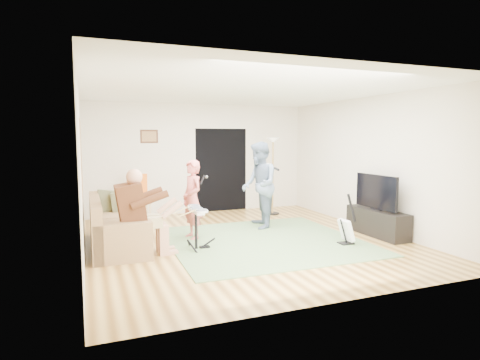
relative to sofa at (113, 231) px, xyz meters
name	(u,v)px	position (x,y,z in m)	size (l,w,h in m)	color
floor	(245,240)	(2.29, -0.36, -0.28)	(6.00, 6.00, 0.00)	brown
walls	(245,167)	(2.29, -0.36, 1.07)	(5.50, 6.00, 2.70)	beige
ceiling	(245,90)	(2.29, -0.36, 2.42)	(6.00, 6.00, 0.00)	white
window_blinds	(81,158)	(-0.45, -0.16, 1.27)	(2.05, 2.05, 0.00)	olive
doorway	(221,170)	(2.84, 2.63, 0.77)	(2.10, 2.10, 0.00)	black
picture_frame	(149,136)	(1.04, 2.63, 1.62)	(0.42, 0.03, 0.32)	#3F2314
area_rug	(264,241)	(2.58, -0.57, -0.28)	(3.36, 3.32, 0.02)	#597B4B
sofa	(113,231)	(0.00, 0.00, 0.00)	(0.87, 2.11, 0.86)	olive
drummer	(143,222)	(0.43, -0.65, 0.26)	(0.90, 0.50, 1.39)	#512B17
drum_kit	(196,231)	(1.29, -0.65, 0.03)	(0.39, 0.71, 0.73)	black
singer	(192,200)	(1.42, 0.09, 0.45)	(0.53, 0.35, 1.46)	#D05F5A
microphone	(202,180)	(1.62, 0.09, 0.81)	(0.06, 0.06, 0.24)	black
guitarist	(259,185)	(2.94, 0.46, 0.61)	(0.87, 0.68, 1.79)	slate
guitar_held	(268,169)	(3.14, 0.46, 0.93)	(0.12, 0.60, 0.26)	white
guitar_spare	(347,230)	(3.84, -1.30, -0.03)	(0.32, 0.29, 0.90)	black
torchiere_lamp	(273,162)	(3.87, 1.74, 1.00)	(0.33, 0.33, 1.87)	black
dining_chair	(139,206)	(0.67, 1.80, 0.10)	(0.48, 0.50, 1.07)	beige
tv_cabinet	(377,222)	(4.79, -0.95, -0.03)	(0.40, 1.40, 0.50)	black
television	(376,192)	(4.74, -0.95, 0.57)	(0.06, 1.09, 0.65)	black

